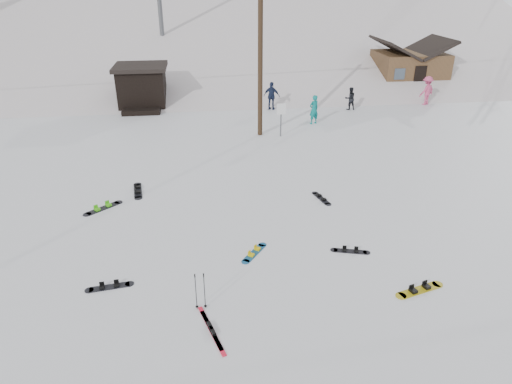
{
  "coord_description": "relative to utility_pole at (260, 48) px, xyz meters",
  "views": [
    {
      "loc": [
        -1.31,
        -10.2,
        8.22
      ],
      "look_at": [
        0.47,
        3.8,
        1.4
      ],
      "focal_mm": 32.0,
      "sensor_mm": 36.0,
      "label": 1
    }
  ],
  "objects": [
    {
      "name": "board_scatter_c",
      "position": [
        -7.2,
        -8.04,
        -4.65
      ],
      "size": [
        1.34,
        1.19,
        0.12
      ],
      "rotation": [
        0.0,
        0.0,
        0.71
      ],
      "color": "black",
      "rests_on": "ground"
    },
    {
      "name": "hero_snowboard",
      "position": [
        -1.79,
        -11.86,
        -4.66
      ],
      "size": [
        0.93,
        1.17,
        0.1
      ],
      "rotation": [
        0.0,
        0.0,
        0.94
      ],
      "color": "#165990",
      "rests_on": "ground"
    },
    {
      "name": "ground",
      "position": [
        -2.0,
        -14.0,
        -4.68
      ],
      "size": [
        200.0,
        200.0,
        0.0
      ],
      "primitive_type": "plane",
      "color": "white",
      "rests_on": "ground"
    },
    {
      "name": "ski_slope",
      "position": [
        -2.0,
        41.0,
        -16.68
      ],
      "size": [
        60.0,
        85.24,
        65.97
      ],
      "primitive_type": "cube",
      "rotation": [
        0.31,
        0.0,
        0.0
      ],
      "color": "silver",
      "rests_on": "ground"
    },
    {
      "name": "board_scatter_b",
      "position": [
        -6.03,
        -6.63,
        -4.65
      ],
      "size": [
        0.49,
        1.67,
        0.12
      ],
      "rotation": [
        0.0,
        0.0,
        1.7
      ],
      "color": "black",
      "rests_on": "ground"
    },
    {
      "name": "cabin",
      "position": [
        13.0,
        10.0,
        -3.2
      ],
      "size": [
        5.39,
        4.4,
        3.77
      ],
      "color": "brown",
      "rests_on": "ground"
    },
    {
      "name": "hero_skis",
      "position": [
        -3.31,
        -15.23,
        -4.65
      ],
      "size": [
        0.66,
        1.87,
        0.1
      ],
      "rotation": [
        0.0,
        0.0,
        0.29
      ],
      "color": "red",
      "rests_on": "ground"
    },
    {
      "name": "treeline_crest",
      "position": [
        -2.0,
        72.0,
        -4.68
      ],
      "size": [
        50.0,
        6.0,
        10.0
      ],
      "primitive_type": null,
      "color": "black",
      "rests_on": "ski_slope"
    },
    {
      "name": "trail_sign",
      "position": [
        1.1,
        -0.42,
        -3.41
      ],
      "size": [
        0.5,
        0.09,
        1.85
      ],
      "color": "#595B60",
      "rests_on": "ground"
    },
    {
      "name": "utility_pole",
      "position": [
        0.0,
        0.0,
        0.0
      ],
      "size": [
        2.0,
        0.26,
        9.0
      ],
      "color": "#3A2819",
      "rests_on": "ground"
    },
    {
      "name": "lift_hut",
      "position": [
        -7.0,
        6.94,
        -3.32
      ],
      "size": [
        3.4,
        4.1,
        2.75
      ],
      "color": "black",
      "rests_on": "ground"
    },
    {
      "name": "skier_teal",
      "position": [
        3.45,
        1.63,
        -3.82
      ],
      "size": [
        0.75,
        0.64,
        1.73
      ],
      "primitive_type": "imported",
      "rotation": [
        0.0,
        0.0,
        3.58
      ],
      "color": "#0C7875",
      "rests_on": "ground"
    },
    {
      "name": "board_scatter_d",
      "position": [
        1.33,
        -12.15,
        -4.66
      ],
      "size": [
        1.25,
        0.52,
        0.09
      ],
      "rotation": [
        0.0,
        0.0,
        -0.27
      ],
      "color": "black",
      "rests_on": "ground"
    },
    {
      "name": "board_scatter_e",
      "position": [
        2.67,
        -14.35,
        -4.65
      ],
      "size": [
        1.58,
        0.68,
        0.11
      ],
      "rotation": [
        0.0,
        0.0,
        0.28
      ],
      "color": "gold",
      "rests_on": "ground"
    },
    {
      "name": "treeline_right",
      "position": [
        34.0,
        28.0,
        -4.68
      ],
      "size": [
        20.0,
        60.0,
        10.0
      ],
      "primitive_type": null,
      "color": "black",
      "rests_on": "ground"
    },
    {
      "name": "skier_navy",
      "position": [
        1.45,
        5.03,
        -3.77
      ],
      "size": [
        1.15,
        0.83,
        1.82
      ],
      "primitive_type": "imported",
      "rotation": [
        0.0,
        0.0,
        2.73
      ],
      "color": "#192340",
      "rests_on": "ground"
    },
    {
      "name": "board_scatter_f",
      "position": [
        1.37,
        -8.28,
        -4.66
      ],
      "size": [
        0.52,
        1.31,
        0.09
      ],
      "rotation": [
        0.0,
        0.0,
        1.82
      ],
      "color": "black",
      "rests_on": "ground"
    },
    {
      "name": "ridge_right",
      "position": [
        36.0,
        36.0,
        -15.68
      ],
      "size": [
        45.66,
        93.98,
        54.59
      ],
      "primitive_type": "cube",
      "rotation": [
        0.21,
        -0.05,
        -0.12
      ],
      "color": "white",
      "rests_on": "ground"
    },
    {
      "name": "skier_dark",
      "position": [
        6.58,
        4.41,
        -3.94
      ],
      "size": [
        0.77,
        0.63,
        1.48
      ],
      "primitive_type": "imported",
      "rotation": [
        0.0,
        0.0,
        3.25
      ],
      "color": "black",
      "rests_on": "ground"
    },
    {
      "name": "skier_pink",
      "position": [
        12.14,
        4.99,
        -3.72
      ],
      "size": [
        1.42,
        1.19,
        1.91
      ],
      "primitive_type": "imported",
      "rotation": [
        0.0,
        0.0,
        3.6
      ],
      "color": "#D44B7B",
      "rests_on": "ground"
    },
    {
      "name": "ski_poles",
      "position": [
        -3.55,
        -14.32,
        -4.11
      ],
      "size": [
        0.31,
        0.08,
        1.12
      ],
      "color": "black",
      "rests_on": "ground"
    },
    {
      "name": "board_scatter_a",
      "position": [
        -6.17,
        -13.09,
        -4.66
      ],
      "size": [
        1.37,
        0.42,
        0.1
      ],
      "rotation": [
        0.0,
        0.0,
        0.14
      ],
      "color": "black",
      "rests_on": "ground"
    }
  ]
}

